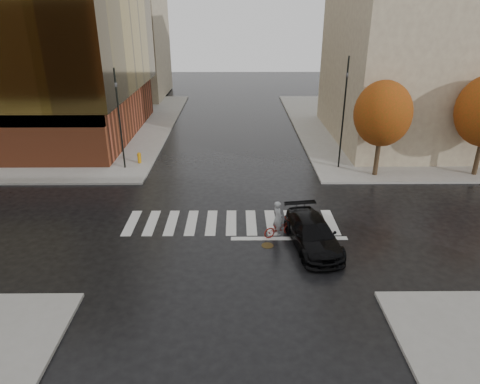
# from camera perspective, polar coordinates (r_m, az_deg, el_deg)

# --- Properties ---
(ground) EXTENTS (120.00, 120.00, 0.00)m
(ground) POSITION_cam_1_polar(r_m,az_deg,el_deg) (23.25, -1.18, -4.66)
(ground) COLOR black
(ground) RESTS_ON ground
(sidewalk_nw) EXTENTS (30.00, 30.00, 0.15)m
(sidewalk_nw) POSITION_cam_1_polar(r_m,az_deg,el_deg) (47.90, -27.16, 7.77)
(sidewalk_nw) COLOR gray
(sidewalk_nw) RESTS_ON ground
(sidewalk_ne) EXTENTS (30.00, 30.00, 0.15)m
(sidewalk_ne) POSITION_cam_1_polar(r_m,az_deg,el_deg) (47.64, 25.53, 7.99)
(sidewalk_ne) COLOR gray
(sidewalk_ne) RESTS_ON ground
(crosswalk) EXTENTS (12.00, 3.00, 0.01)m
(crosswalk) POSITION_cam_1_polar(r_m,az_deg,el_deg) (23.69, -1.17, -4.08)
(crosswalk) COLOR silver
(crosswalk) RESTS_ON ground
(building_ne_tan) EXTENTS (16.00, 16.00, 18.00)m
(building_ne_tan) POSITION_cam_1_polar(r_m,az_deg,el_deg) (41.09, 24.91, 18.94)
(building_ne_tan) COLOR gray
(building_ne_tan) RESTS_ON sidewalk_ne
(building_nw_far) EXTENTS (14.00, 12.00, 20.00)m
(building_nw_far) POSITION_cam_1_polar(r_m,az_deg,el_deg) (59.77, -17.62, 21.71)
(building_nw_far) COLOR gray
(building_nw_far) RESTS_ON sidewalk_nw
(tree_ne_a) EXTENTS (3.80, 3.80, 6.50)m
(tree_ne_a) POSITION_cam_1_polar(r_m,az_deg,el_deg) (30.24, 18.50, 9.87)
(tree_ne_a) COLOR #322516
(tree_ne_a) RESTS_ON sidewalk_ne
(sedan) EXTENTS (2.71, 5.19, 1.44)m
(sedan) POSITION_cam_1_polar(r_m,az_deg,el_deg) (21.39, 9.67, -5.49)
(sedan) COLOR black
(sedan) RESTS_ON ground
(cyclist) EXTENTS (1.82, 1.25, 1.96)m
(cyclist) POSITION_cam_1_polar(r_m,az_deg,el_deg) (22.15, 5.17, -4.31)
(cyclist) COLOR maroon
(cyclist) RESTS_ON ground
(traffic_light_nw) EXTENTS (0.20, 0.17, 7.08)m
(traffic_light_nw) POSITION_cam_1_polar(r_m,az_deg,el_deg) (31.35, -15.85, 10.07)
(traffic_light_nw) COLOR black
(traffic_light_nw) RESTS_ON sidewalk_nw
(traffic_light_ne) EXTENTS (0.21, 0.23, 7.82)m
(traffic_light_ne) POSITION_cam_1_polar(r_m,az_deg,el_deg) (31.08, 13.73, 11.14)
(traffic_light_ne) COLOR black
(traffic_light_ne) RESTS_ON sidewalk_ne
(fire_hydrant) EXTENTS (0.29, 0.29, 0.81)m
(fire_hydrant) POSITION_cam_1_polar(r_m,az_deg,el_deg) (33.03, -13.29, 4.55)
(fire_hydrant) COLOR #BA790A
(fire_hydrant) RESTS_ON sidewalk_nw
(manhole) EXTENTS (0.78, 0.78, 0.01)m
(manhole) POSITION_cam_1_polar(r_m,az_deg,el_deg) (21.55, 3.68, -7.13)
(manhole) COLOR #483719
(manhole) RESTS_ON ground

